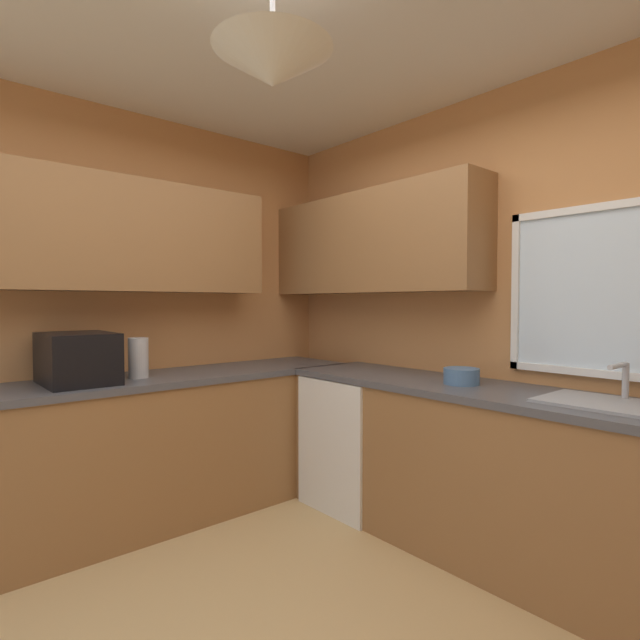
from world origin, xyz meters
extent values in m
cube|color=#C6844C|center=(0.00, 1.71, 1.32)|extent=(3.81, 0.06, 2.65)
cube|color=#C6844C|center=(-1.88, 0.00, 1.32)|extent=(0.06, 3.47, 2.65)
cube|color=silver|center=(0.68, 1.67, 1.44)|extent=(1.18, 0.02, 0.80)
cube|color=white|center=(0.68, 1.66, 1.86)|extent=(1.26, 0.04, 0.04)
cube|color=white|center=(0.68, 1.66, 1.02)|extent=(1.26, 0.04, 0.04)
cube|color=white|center=(0.06, 1.66, 1.44)|extent=(0.04, 0.04, 0.88)
cube|color=olive|center=(-1.69, -0.20, 1.80)|extent=(0.32, 2.35, 0.70)
cube|color=olive|center=(-0.96, 1.52, 1.80)|extent=(1.78, 0.32, 0.70)
cone|color=silver|center=(0.00, 0.00, 2.23)|extent=(0.44, 0.44, 0.14)
cube|color=olive|center=(-1.54, 0.00, 0.44)|extent=(0.62, 3.05, 0.88)
cube|color=#4C4C51|center=(-1.54, 0.00, 0.90)|extent=(0.65, 3.08, 0.04)
cube|color=olive|center=(0.21, 1.37, 0.44)|extent=(2.87, 0.62, 0.88)
cube|color=#4C4C51|center=(0.21, 1.37, 0.90)|extent=(2.90, 0.65, 0.04)
cube|color=white|center=(-0.88, 1.34, 0.44)|extent=(0.60, 0.60, 0.87)
cube|color=black|center=(-1.54, -0.28, 1.06)|extent=(0.48, 0.36, 0.29)
cylinder|color=#B7B7BC|center=(-1.52, 0.06, 1.04)|extent=(0.12, 0.12, 0.25)
cube|color=#9EA0A5|center=(0.68, 1.37, 0.92)|extent=(0.59, 0.40, 0.02)
cylinder|color=#B7B7BC|center=(0.68, 1.53, 1.01)|extent=(0.03, 0.03, 0.18)
cylinder|color=#B7B7BC|center=(0.68, 1.43, 1.09)|extent=(0.02, 0.20, 0.02)
cylinder|color=#4C7099|center=(-0.10, 1.37, 0.96)|extent=(0.20, 0.20, 0.09)
camera|label=1|loc=(1.48, -1.04, 1.38)|focal=27.59mm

